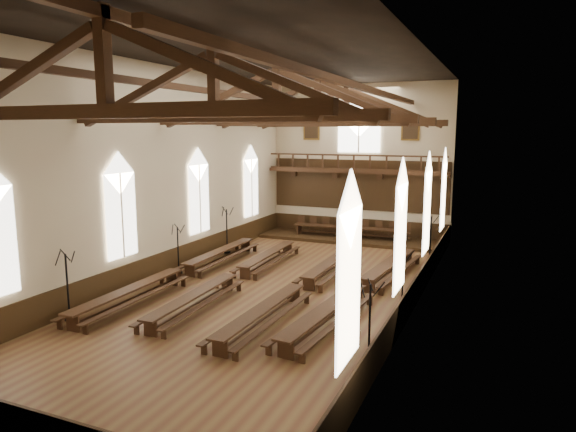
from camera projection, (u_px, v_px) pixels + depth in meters
name	position (u px, v px, depth m)	size (l,w,h in m)	color
ground	(277.00, 290.00, 22.72)	(26.00, 26.00, 0.00)	brown
room_walls	(277.00, 143.00, 21.68)	(26.00, 26.00, 26.00)	beige
wainscot_band	(277.00, 277.00, 22.62)	(12.00, 26.00, 1.20)	#352310
side_windows	(277.00, 206.00, 22.12)	(11.85, 19.80, 4.50)	white
end_window	(359.00, 127.00, 33.25)	(2.80, 0.12, 3.80)	white
minstrels_gallery	(357.00, 178.00, 33.57)	(11.80, 1.24, 3.70)	#3D2013
portraits	(359.00, 129.00, 33.27)	(7.75, 0.09, 1.45)	brown
roof_trusses	(277.00, 100.00, 21.39)	(11.70, 25.70, 2.80)	#3D2013
refectory_row_a	(181.00, 270.00, 23.97)	(1.55, 14.00, 0.70)	#3D2013
refectory_row_b	(236.00, 274.00, 23.45)	(1.60, 13.67, 0.67)	#3D2013
refectory_row_c	(302.00, 285.00, 21.74)	(1.47, 13.78, 0.68)	#3D2013
refectory_row_d	(363.00, 286.00, 21.49)	(2.03, 14.09, 0.71)	#3D2013
dais	(348.00, 239.00, 33.10)	(11.40, 3.04, 0.20)	#352310
high_table	(348.00, 228.00, 32.99)	(7.26, 1.19, 0.68)	#3D2013
high_chairs	(351.00, 227.00, 33.64)	(7.70, 0.51, 1.05)	#3D2013
candelabrum_left_near	(68.00, 299.00, 18.92)	(0.80, 0.79, 2.67)	black
candelabrum_left_mid	(178.00, 259.00, 25.18)	(0.69, 0.76, 2.48)	black
candelabrum_left_far	(227.00, 239.00, 29.48)	(0.81, 0.80, 2.71)	black
candelabrum_right_near	(369.00, 338.00, 15.43)	(0.77, 0.77, 2.60)	black
candelabrum_right_mid	(402.00, 291.00, 20.15)	(0.65, 0.74, 2.42)	black
candelabrum_right_far	(430.00, 249.00, 27.03)	(0.80, 0.82, 2.75)	black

